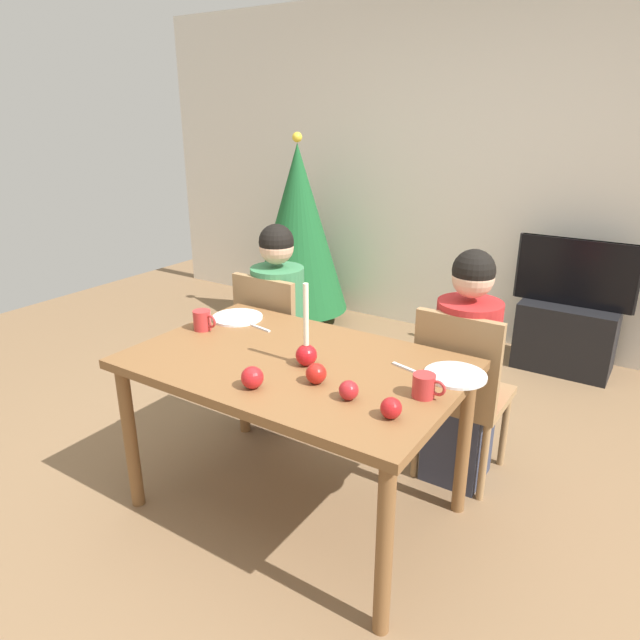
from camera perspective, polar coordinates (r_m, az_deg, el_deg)
ground_plane at (r=2.79m, az=-2.35°, el=-18.23°), size 7.68×7.68×0.00m
back_wall at (r=4.58m, az=17.08°, el=13.89°), size 6.40×0.10×2.60m
dining_table at (r=2.44m, az=-2.57°, el=-5.86°), size 1.40×0.90×0.75m
chair_left at (r=3.26m, az=-4.51°, el=-1.95°), size 0.40×0.40×0.90m
chair_right at (r=2.78m, az=13.99°, el=-6.56°), size 0.40×0.40×0.90m
person_left_child at (r=3.26m, az=-4.19°, el=-0.83°), size 0.30×0.30×1.17m
person_right_child at (r=2.79m, az=14.31°, el=-5.24°), size 0.30×0.30×1.17m
tv_stand at (r=4.38m, az=23.54°, el=-1.54°), size 0.64×0.40×0.48m
tv at (r=4.24m, az=24.42°, el=4.38°), size 0.79×0.05×0.46m
christmas_tree at (r=4.75m, az=-2.20°, el=9.16°), size 0.83×0.83×1.59m
candle_centerpiece at (r=2.33m, az=-1.39°, el=-2.97°), size 0.09×0.09×0.35m
plate_left at (r=2.91m, az=-8.34°, el=0.26°), size 0.26×0.26×0.01m
plate_right at (r=2.32m, az=13.50°, el=-5.43°), size 0.25×0.25×0.01m
mug_left at (r=2.77m, az=-11.75°, el=-0.02°), size 0.13×0.08×0.10m
mug_right at (r=2.12m, az=10.52°, el=-6.55°), size 0.13×0.08×0.09m
fork_left at (r=2.77m, az=-6.37°, el=-0.68°), size 0.18×0.05×0.01m
fork_right at (r=2.33m, az=9.06°, el=-4.97°), size 0.18×0.06×0.01m
apple_near_candle at (r=2.07m, az=2.92°, el=-7.09°), size 0.07×0.07×0.07m
apple_by_left_plate at (r=1.97m, az=7.19°, el=-8.81°), size 0.08×0.08×0.08m
apple_by_right_mug at (r=2.19m, az=-0.39°, el=-5.42°), size 0.08×0.08×0.08m
apple_far_edge at (r=2.16m, az=-6.85°, el=-5.78°), size 0.09×0.09×0.09m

